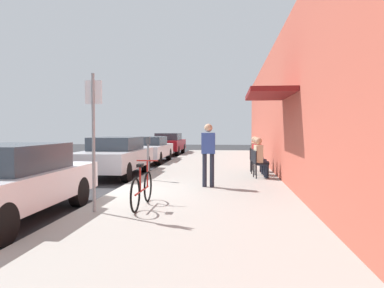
{
  "coord_description": "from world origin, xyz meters",
  "views": [
    {
      "loc": [
        2.94,
        -8.77,
        1.68
      ],
      "look_at": [
        1.58,
        4.34,
        1.14
      ],
      "focal_mm": 34.16,
      "sensor_mm": 36.0,
      "label": 1
    }
  ],
  "objects_px": {
    "parked_car_0": "(7,182)",
    "seated_patron_0": "(260,156)",
    "street_sign": "(94,131)",
    "cafe_chair_0": "(258,162)",
    "parked_car_1": "(115,156)",
    "seated_patron_1": "(258,154)",
    "pedestrian_standing": "(208,150)",
    "bicycle_0": "(142,189)",
    "parking_meter": "(148,155)",
    "parked_car_2": "(149,149)",
    "seated_patron_2": "(256,152)",
    "parked_car_3": "(168,143)",
    "cafe_chair_2": "(254,158)",
    "cafe_chair_1": "(256,160)"
  },
  "relations": [
    {
      "from": "parked_car_0",
      "to": "seated_patron_0",
      "type": "bearing_deg",
      "value": 47.9
    },
    {
      "from": "street_sign",
      "to": "cafe_chair_0",
      "type": "xyz_separation_m",
      "value": [
        3.45,
        5.16,
        -1.02
      ]
    },
    {
      "from": "parked_car_0",
      "to": "parked_car_1",
      "type": "relative_size",
      "value": 1.0
    },
    {
      "from": "seated_patron_1",
      "to": "pedestrian_standing",
      "type": "xyz_separation_m",
      "value": [
        -1.54,
        -2.85,
        0.3
      ]
    },
    {
      "from": "bicycle_0",
      "to": "parking_meter",
      "type": "bearing_deg",
      "value": 101.01
    },
    {
      "from": "parked_car_2",
      "to": "parking_meter",
      "type": "distance_m",
      "value": 7.09
    },
    {
      "from": "parked_car_2",
      "to": "pedestrian_standing",
      "type": "relative_size",
      "value": 2.59
    },
    {
      "from": "parked_car_2",
      "to": "bicycle_0",
      "type": "xyz_separation_m",
      "value": [
        2.29,
        -10.74,
        -0.21
      ]
    },
    {
      "from": "parking_meter",
      "to": "seated_patron_2",
      "type": "relative_size",
      "value": 1.02
    },
    {
      "from": "parking_meter",
      "to": "bicycle_0",
      "type": "relative_size",
      "value": 0.77
    },
    {
      "from": "parked_car_2",
      "to": "pedestrian_standing",
      "type": "distance_m",
      "value": 8.8
    },
    {
      "from": "parked_car_3",
      "to": "seated_patron_1",
      "type": "height_order",
      "value": "seated_patron_1"
    },
    {
      "from": "seated_patron_2",
      "to": "street_sign",
      "type": "bearing_deg",
      "value": -116.66
    },
    {
      "from": "cafe_chair_0",
      "to": "seated_patron_1",
      "type": "relative_size",
      "value": 0.67
    },
    {
      "from": "parked_car_1",
      "to": "seated_patron_2",
      "type": "bearing_deg",
      "value": 11.58
    },
    {
      "from": "parked_car_0",
      "to": "parked_car_3",
      "type": "bearing_deg",
      "value": 90.0
    },
    {
      "from": "parked_car_1",
      "to": "seated_patron_2",
      "type": "relative_size",
      "value": 3.41
    },
    {
      "from": "parked_car_2",
      "to": "seated_patron_2",
      "type": "bearing_deg",
      "value": -40.45
    },
    {
      "from": "bicycle_0",
      "to": "pedestrian_standing",
      "type": "xyz_separation_m",
      "value": [
        1.17,
        2.66,
        0.64
      ]
    },
    {
      "from": "cafe_chair_0",
      "to": "parked_car_2",
      "type": "bearing_deg",
      "value": 129.05
    },
    {
      "from": "cafe_chair_2",
      "to": "parking_meter",
      "type": "bearing_deg",
      "value": -142.02
    },
    {
      "from": "parked_car_3",
      "to": "seated_patron_1",
      "type": "xyz_separation_m",
      "value": [
        5.01,
        -11.13,
        0.08
      ]
    },
    {
      "from": "cafe_chair_0",
      "to": "seated_patron_2",
      "type": "relative_size",
      "value": 0.67
    },
    {
      "from": "parking_meter",
      "to": "seated_patron_1",
      "type": "xyz_separation_m",
      "value": [
        3.46,
        1.68,
        -0.07
      ]
    },
    {
      "from": "parking_meter",
      "to": "parked_car_0",
      "type": "bearing_deg",
      "value": -108.18
    },
    {
      "from": "cafe_chair_1",
      "to": "pedestrian_standing",
      "type": "distance_m",
      "value": 3.24
    },
    {
      "from": "parked_car_1",
      "to": "parked_car_3",
      "type": "bearing_deg",
      "value": 90.0
    },
    {
      "from": "parked_car_0",
      "to": "parked_car_2",
      "type": "xyz_separation_m",
      "value": [
        0.0,
        11.63,
        -0.03
      ]
    },
    {
      "from": "seated_patron_2",
      "to": "seated_patron_1",
      "type": "bearing_deg",
      "value": -89.99
    },
    {
      "from": "cafe_chair_2",
      "to": "parked_car_1",
      "type": "bearing_deg",
      "value": -168.14
    },
    {
      "from": "cafe_chair_2",
      "to": "seated_patron_2",
      "type": "bearing_deg",
      "value": -12.6
    },
    {
      "from": "parking_meter",
      "to": "seated_patron_2",
      "type": "xyz_separation_m",
      "value": [
        3.46,
        2.64,
        -0.07
      ]
    },
    {
      "from": "parked_car_0",
      "to": "cafe_chair_1",
      "type": "height_order",
      "value": "parked_car_0"
    },
    {
      "from": "parked_car_1",
      "to": "parked_car_2",
      "type": "xyz_separation_m",
      "value": [
        0.0,
        5.3,
        -0.04
      ]
    },
    {
      "from": "parked_car_3",
      "to": "street_sign",
      "type": "distance_m",
      "value": 17.24
    },
    {
      "from": "street_sign",
      "to": "bicycle_0",
      "type": "distance_m",
      "value": 1.5
    },
    {
      "from": "seated_patron_2",
      "to": "pedestrian_standing",
      "type": "relative_size",
      "value": 0.76
    },
    {
      "from": "bicycle_0",
      "to": "cafe_chair_1",
      "type": "height_order",
      "value": "bicycle_0"
    },
    {
      "from": "cafe_chair_2",
      "to": "seated_patron_1",
      "type": "bearing_deg",
      "value": -86.54
    },
    {
      "from": "seated_patron_2",
      "to": "parked_car_2",
      "type": "bearing_deg",
      "value": 139.55
    },
    {
      "from": "cafe_chair_2",
      "to": "seated_patron_2",
      "type": "distance_m",
      "value": 0.2
    },
    {
      "from": "seated_patron_0",
      "to": "street_sign",
      "type": "bearing_deg",
      "value": -124.17
    },
    {
      "from": "seated_patron_1",
      "to": "seated_patron_2",
      "type": "xyz_separation_m",
      "value": [
        -0.0,
        0.96,
        0.0
      ]
    },
    {
      "from": "parked_car_3",
      "to": "seated_patron_2",
      "type": "xyz_separation_m",
      "value": [
        5.01,
        -10.17,
        0.08
      ]
    },
    {
      "from": "parked_car_3",
      "to": "pedestrian_standing",
      "type": "xyz_separation_m",
      "value": [
        3.47,
        -13.98,
        0.39
      ]
    },
    {
      "from": "parked_car_2",
      "to": "street_sign",
      "type": "xyz_separation_m",
      "value": [
        1.5,
        -11.26,
        0.95
      ]
    },
    {
      "from": "parked_car_0",
      "to": "pedestrian_standing",
      "type": "distance_m",
      "value": 4.98
    },
    {
      "from": "street_sign",
      "to": "bicycle_0",
      "type": "relative_size",
      "value": 1.52
    },
    {
      "from": "parked_car_3",
      "to": "seated_patron_2",
      "type": "bearing_deg",
      "value": -63.78
    },
    {
      "from": "parking_meter",
      "to": "street_sign",
      "type": "relative_size",
      "value": 0.51
    }
  ]
}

